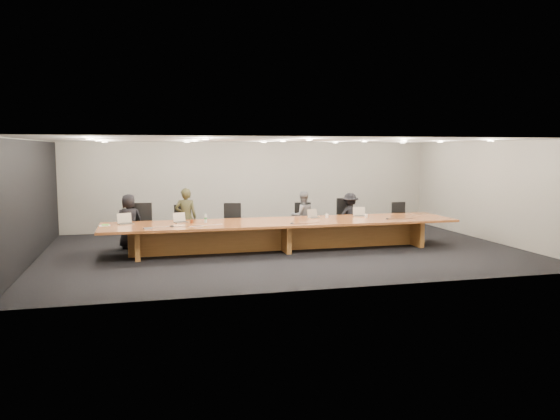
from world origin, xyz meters
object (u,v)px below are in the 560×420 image
at_px(chair_far_left, 142,225).
at_px(laptop_d, 314,214).
at_px(person_d, 350,216).
at_px(laptop_e, 360,212).
at_px(water_bottle, 206,218).
at_px(amber_mug, 192,221).
at_px(paper_cup_far, 366,216).
at_px(mic_right, 387,219).
at_px(mic_left, 172,226).
at_px(laptop_b, 181,218).
at_px(paper_cup_near, 327,216).
at_px(chair_mid_right, 304,222).
at_px(conference_table, 283,230).
at_px(chair_far_right, 401,219).
at_px(av_box, 148,229).
at_px(person_b, 186,217).
at_px(mic_center, 292,223).
at_px(chair_left, 185,225).
at_px(laptop_a, 126,219).
at_px(chair_right, 348,218).
at_px(chair_mid_left, 232,224).
at_px(person_c, 303,216).

distance_m(chair_far_left, laptop_d, 4.52).
distance_m(person_d, laptop_e, 0.82).
bearing_deg(water_bottle, amber_mug, -172.32).
bearing_deg(paper_cup_far, mic_right, -44.76).
xyz_separation_m(mic_left, mic_right, (5.55, 0.02, -0.00)).
bearing_deg(laptop_b, paper_cup_near, -19.83).
bearing_deg(chair_mid_right, paper_cup_far, -28.69).
distance_m(conference_table, chair_far_right, 4.17).
distance_m(paper_cup_far, av_box, 5.73).
relative_size(person_b, mic_left, 12.82).
bearing_deg(amber_mug, paper_cup_near, 3.13).
relative_size(conference_table, mic_right, 81.80).
relative_size(laptop_e, paper_cup_near, 3.19).
distance_m(chair_mid_right, laptop_d, 0.90).
bearing_deg(person_b, water_bottle, 123.16).
relative_size(paper_cup_far, mic_right, 0.87).
xyz_separation_m(conference_table, laptop_e, (2.27, 0.42, 0.36)).
distance_m(chair_far_right, paper_cup_far, 2.05).
height_order(chair_far_right, laptop_d, chair_far_right).
bearing_deg(chair_far_left, mic_right, -11.93).
relative_size(chair_mid_right, laptop_b, 3.37).
xyz_separation_m(laptop_e, mic_right, (0.48, -0.73, -0.11)).
bearing_deg(mic_center, av_box, -178.97).
relative_size(chair_left, mic_center, 9.83).
xyz_separation_m(conference_table, laptop_a, (-3.87, 0.37, 0.37)).
xyz_separation_m(chair_right, mic_right, (0.47, -1.60, 0.17)).
relative_size(chair_right, laptop_d, 3.91).
distance_m(chair_mid_left, paper_cup_far, 3.63).
distance_m(person_c, person_d, 1.40).
bearing_deg(person_d, paper_cup_near, 38.35).
bearing_deg(chair_far_left, paper_cup_near, -8.38).
xyz_separation_m(paper_cup_far, mic_right, (0.42, -0.41, -0.03)).
height_order(chair_left, paper_cup_near, chair_left).
height_order(conference_table, water_bottle, water_bottle).
height_order(chair_mid_right, mic_right, chair_mid_right).
relative_size(chair_mid_right, laptop_d, 3.60).
bearing_deg(amber_mug, mic_left, -136.91).
height_order(water_bottle, mic_right, water_bottle).
xyz_separation_m(chair_mid_right, laptop_b, (-3.46, -0.91, 0.33)).
relative_size(chair_left, amber_mug, 11.84).
bearing_deg(laptop_b, paper_cup_far, -22.76).
distance_m(person_b, person_d, 4.66).
xyz_separation_m(chair_mid_right, paper_cup_far, (1.41, -1.12, 0.25)).
relative_size(chair_right, paper_cup_near, 11.60).
bearing_deg(amber_mug, chair_mid_left, 41.89).
xyz_separation_m(person_b, paper_cup_near, (3.66, -0.79, 0.02)).
distance_m(chair_right, mic_left, 5.33).
relative_size(conference_table, laptop_d, 29.66).
height_order(laptop_a, mic_center, laptop_a).
distance_m(chair_left, amber_mug, 1.23).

